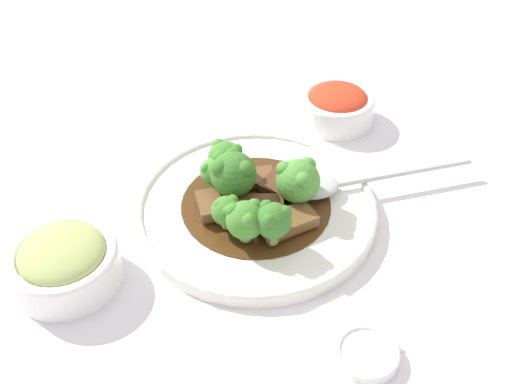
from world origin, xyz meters
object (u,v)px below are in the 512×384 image
(beef_strip_2, at_px, (213,205))
(broccoli_floret_1, at_px, (233,173))
(broccoli_floret_0, at_px, (298,180))
(serving_spoon, at_px, (332,184))
(broccoli_floret_5, at_px, (225,158))
(broccoli_floret_3, at_px, (226,210))
(main_plate, at_px, (256,207))
(beef_strip_3, at_px, (287,222))
(broccoli_floret_2, at_px, (273,220))
(sauce_dish, at_px, (367,354))
(broccoli_floret_6, at_px, (245,219))
(beef_strip_4, at_px, (250,178))
(broccoli_floret_4, at_px, (214,171))
(beef_strip_0, at_px, (252,208))
(beef_strip_1, at_px, (280,179))
(side_bowl_kimchi, at_px, (337,105))
(side_bowl_appetizer, at_px, (64,262))

(beef_strip_2, bearing_deg, broccoli_floret_1, -1.28)
(broccoli_floret_0, relative_size, serving_spoon, 0.26)
(broccoli_floret_0, distance_m, broccoli_floret_5, 0.10)
(broccoli_floret_0, height_order, broccoli_floret_3, broccoli_floret_0)
(main_plate, distance_m, beef_strip_3, 0.06)
(broccoli_floret_2, xyz_separation_m, sauce_dish, (-0.04, -0.16, -0.04))
(broccoli_floret_2, bearing_deg, sauce_dish, -103.12)
(broccoli_floret_1, xyz_separation_m, broccoli_floret_2, (-0.02, -0.08, -0.00))
(beef_strip_2, distance_m, beef_strip_3, 0.09)
(broccoli_floret_6, distance_m, serving_spoon, 0.13)
(beef_strip_3, xyz_separation_m, broccoli_floret_0, (0.04, 0.02, 0.03))
(beef_strip_4, distance_m, broccoli_floret_4, 0.05)
(broccoli_floret_0, bearing_deg, broccoli_floret_3, 161.61)
(beef_strip_3, bearing_deg, broccoli_floret_2, -171.66)
(main_plate, relative_size, beef_strip_0, 3.77)
(broccoli_floret_3, height_order, broccoli_floret_6, broccoli_floret_6)
(broccoli_floret_1, distance_m, serving_spoon, 0.12)
(main_plate, xyz_separation_m, broccoli_floret_2, (-0.03, -0.06, 0.04))
(broccoli_floret_2, height_order, broccoli_floret_5, broccoli_floret_2)
(beef_strip_3, bearing_deg, beef_strip_1, 48.50)
(broccoli_floret_5, xyz_separation_m, broccoli_floret_6, (-0.06, -0.09, -0.00))
(main_plate, distance_m, sauce_dish, 0.22)
(broccoli_floret_6, bearing_deg, beef_strip_2, 83.56)
(main_plate, height_order, broccoli_floret_6, broccoli_floret_6)
(broccoli_floret_0, distance_m, sauce_dish, 0.21)
(beef_strip_1, xyz_separation_m, broccoli_floret_4, (-0.06, 0.05, 0.02))
(broccoli_floret_5, bearing_deg, beef_strip_1, -54.46)
(beef_strip_4, height_order, sauce_dish, beef_strip_4)
(beef_strip_2, xyz_separation_m, broccoli_floret_0, (0.08, -0.06, 0.03))
(broccoli_floret_1, distance_m, broccoli_floret_3, 0.05)
(beef_strip_1, distance_m, broccoli_floret_1, 0.07)
(broccoli_floret_6, bearing_deg, side_bowl_kimchi, 17.95)
(side_bowl_kimchi, relative_size, side_bowl_appetizer, 0.92)
(broccoli_floret_4, xyz_separation_m, sauce_dish, (-0.06, -0.27, -0.04))
(broccoli_floret_4, height_order, serving_spoon, broccoli_floret_4)
(broccoli_floret_1, xyz_separation_m, broccoli_floret_5, (0.02, 0.03, -0.01))
(main_plate, relative_size, broccoli_floret_6, 5.84)
(broccoli_floret_5, xyz_separation_m, side_bowl_kimchi, (0.21, -0.00, -0.02))
(broccoli_floret_1, relative_size, broccoli_floret_5, 1.21)
(broccoli_floret_1, bearing_deg, beef_strip_2, 178.72)
(side_bowl_appetizer, xyz_separation_m, sauce_dish, (0.14, -0.28, -0.02))
(main_plate, height_order, beef_strip_2, beef_strip_2)
(broccoli_floret_2, distance_m, broccoli_floret_5, 0.12)
(serving_spoon, bearing_deg, broccoli_floret_4, 132.27)
(broccoli_floret_0, height_order, sauce_dish, broccoli_floret_0)
(beef_strip_4, height_order, side_bowl_kimchi, side_bowl_kimchi)
(broccoli_floret_1, height_order, side_bowl_appetizer, broccoli_floret_1)
(beef_strip_1, height_order, broccoli_floret_0, broccoli_floret_0)
(beef_strip_2, height_order, side_bowl_kimchi, side_bowl_kimchi)
(broccoli_floret_1, height_order, broccoli_floret_6, broccoli_floret_1)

